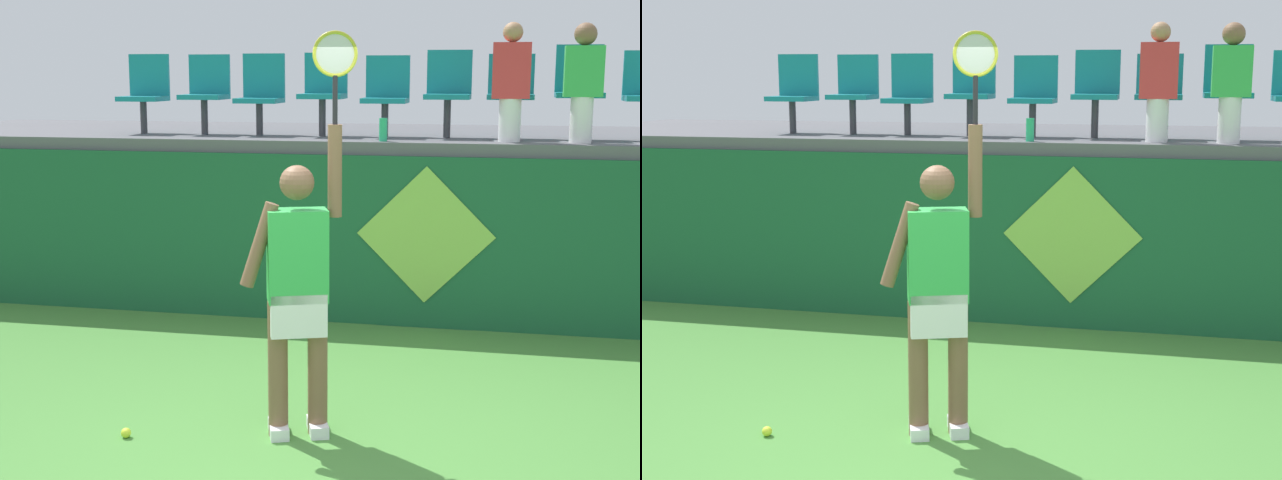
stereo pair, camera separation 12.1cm
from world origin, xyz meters
The scene contains 17 objects.
ground_plane centered at (0.00, 0.00, 0.00)m, with size 40.00×40.00×0.00m, color #478438.
court_back_wall centered at (0.00, 3.38, 0.80)m, with size 10.79×0.20×1.60m, color #195633.
spectator_platform centered at (0.00, 4.86, 1.66)m, with size 10.79×3.06×0.12m, color #56565B.
tennis_player centered at (-0.05, 0.62, 1.00)m, with size 0.72×0.37×2.60m.
tennis_ball centered at (-1.14, 0.32, 0.03)m, with size 0.07×0.07×0.07m, color #D1E533.
water_bottle centered at (0.09, 3.48, 1.83)m, with size 0.08×0.08×0.21m, color #26B272.
stadium_chair_0 centered at (-2.52, 4.12, 2.16)m, with size 0.44×0.42×0.82m.
stadium_chair_1 centered at (-1.85, 4.11, 2.17)m, with size 0.44×0.42×0.82m.
stadium_chair_2 centered at (-1.26, 4.12, 2.16)m, with size 0.44×0.42×0.82m.
stadium_chair_3 centered at (-0.61, 4.11, 2.18)m, with size 0.44×0.42×0.83m.
stadium_chair_4 centered at (0.03, 4.11, 2.15)m, with size 0.44×0.42×0.80m.
stadium_chair_5 centered at (0.64, 4.11, 2.19)m, with size 0.44×0.42×0.85m.
stadium_chair_6 centered at (1.24, 4.11, 2.18)m, with size 0.44×0.42×0.81m.
stadium_chair_7 centered at (1.87, 4.12, 2.22)m, with size 0.44×0.42×0.89m.
spectator_0 centered at (1.87, 3.65, 2.28)m, with size 0.34×0.20×1.07m.
spectator_1 centered at (1.24, 3.67, 2.27)m, with size 0.34×0.20×1.08m.
wall_signage_mount centered at (0.52, 3.28, 0.00)m, with size 1.27×0.01×1.52m.
Camera 1 is at (1.22, -4.74, 2.34)m, focal length 49.76 mm.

